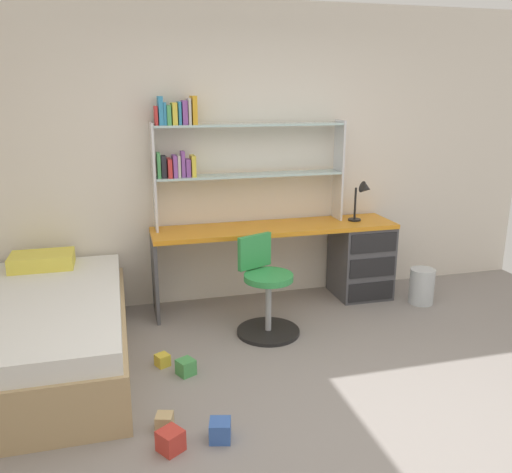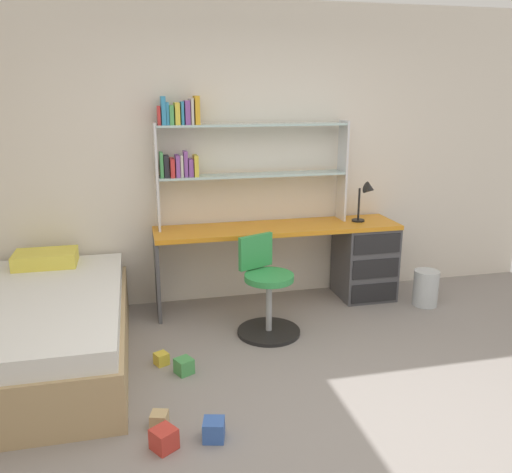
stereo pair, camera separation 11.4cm
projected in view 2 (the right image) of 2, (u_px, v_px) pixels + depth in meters
ground_plane at (332, 432)px, 3.10m from camera, size 5.94×5.46×0.02m
room_shell at (112, 179)px, 3.58m from camera, size 5.94×5.46×2.71m
desk at (340, 255)px, 4.99m from camera, size 2.24×0.51×0.75m
bookshelf_hutch at (222, 149)px, 4.61m from camera, size 1.74×0.22×1.15m
desk_lamp at (367, 195)px, 4.87m from camera, size 0.20×0.17×0.38m
swivel_chair at (267, 296)px, 4.29m from camera, size 0.52×0.52×0.81m
bed_platform at (35, 331)px, 3.79m from camera, size 1.28×1.97×0.65m
waste_bin at (426, 288)px, 4.89m from camera, size 0.23×0.23×0.33m
toy_block_yellow_0 at (161, 359)px, 3.84m from camera, size 0.12×0.12×0.09m
toy_block_green_1 at (184, 366)px, 3.72m from camera, size 0.15×0.15×0.11m
toy_block_natural_2 at (159, 420)px, 3.11m from camera, size 0.12×0.12×0.10m
toy_block_red_3 at (164, 439)px, 2.92m from camera, size 0.17×0.17×0.12m
toy_block_blue_4 at (214, 430)px, 3.01m from camera, size 0.15×0.15×0.12m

